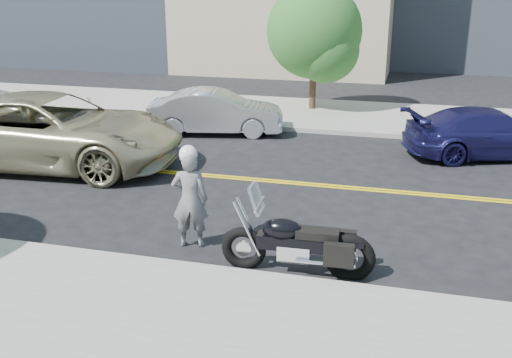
{
  "coord_description": "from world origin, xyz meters",
  "views": [
    {
      "loc": [
        2.41,
        -13.82,
        4.91
      ],
      "look_at": [
        -0.39,
        -3.33,
        1.2
      ],
      "focal_mm": 42.0,
      "sensor_mm": 36.0,
      "label": 1
    }
  ],
  "objects_px": {
    "motorcyclist": "(190,197)",
    "motorcycle": "(298,231)",
    "parked_car_blue": "(489,133)",
    "suv": "(52,131)",
    "parked_car_silver": "(216,112)"
  },
  "relations": [
    {
      "from": "parked_car_silver",
      "to": "parked_car_blue",
      "type": "height_order",
      "value": "parked_car_silver"
    },
    {
      "from": "parked_car_blue",
      "to": "parked_car_silver",
      "type": "bearing_deg",
      "value": 66.14
    },
    {
      "from": "parked_car_blue",
      "to": "motorcycle",
      "type": "bearing_deg",
      "value": 134.78
    },
    {
      "from": "motorcycle",
      "to": "parked_car_silver",
      "type": "relative_size",
      "value": 0.6
    },
    {
      "from": "motorcyclist",
      "to": "motorcycle",
      "type": "distance_m",
      "value": 2.24
    },
    {
      "from": "motorcycle",
      "to": "suv",
      "type": "distance_m",
      "value": 8.75
    },
    {
      "from": "suv",
      "to": "parked_car_blue",
      "type": "height_order",
      "value": "suv"
    },
    {
      "from": "parked_car_silver",
      "to": "parked_car_blue",
      "type": "bearing_deg",
      "value": -105.8
    },
    {
      "from": "motorcyclist",
      "to": "parked_car_silver",
      "type": "height_order",
      "value": "motorcyclist"
    },
    {
      "from": "motorcyclist",
      "to": "parked_car_blue",
      "type": "height_order",
      "value": "motorcyclist"
    },
    {
      "from": "motorcyclist",
      "to": "parked_car_blue",
      "type": "distance_m",
      "value": 9.81
    },
    {
      "from": "motorcyclist",
      "to": "parked_car_silver",
      "type": "xyz_separation_m",
      "value": [
        -2.27,
        8.26,
        -0.28
      ]
    },
    {
      "from": "suv",
      "to": "parked_car_silver",
      "type": "bearing_deg",
      "value": -40.12
    },
    {
      "from": "parked_car_silver",
      "to": "motorcycle",
      "type": "bearing_deg",
      "value": -165.53
    },
    {
      "from": "motorcycle",
      "to": "parked_car_blue",
      "type": "relative_size",
      "value": 0.54
    }
  ]
}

